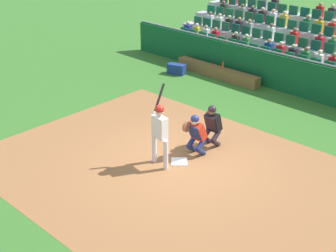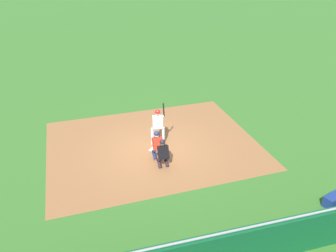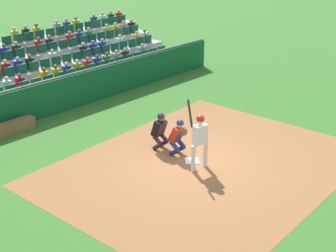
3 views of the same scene
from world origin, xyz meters
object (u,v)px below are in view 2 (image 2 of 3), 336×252
Objects in this scene: dugout_bench at (313,226)px; equipment_duffel_bag at (333,200)px; batter_at_plate at (158,123)px; home_plate_marker at (155,149)px; water_bottle_on_bench at (310,220)px; home_plate_umpire at (163,152)px; catcher_crouching at (158,143)px.

dugout_bench is 1.71m from equipment_duffel_bag.
home_plate_marker is at bearing -118.19° from batter_at_plate.
home_plate_umpire is at bearing 125.97° from water_bottle_on_bench.
dugout_bench is (3.51, -6.66, -0.89)m from batter_at_plate.
home_plate_umpire is 5.09× the size of water_bottle_on_bench.
home_plate_marker is at bearing 119.53° from water_bottle_on_bench.
water_bottle_on_bench is (3.52, -4.85, -0.14)m from home_plate_umpire.
home_plate_umpire is 6.11m from dugout_bench.
batter_at_plate reaches higher than home_plate_umpire.
batter_at_plate reaches higher than water_bottle_on_bench.
batter_at_plate reaches higher than home_plate_marker.
equipment_duffel_bag is (5.23, -5.29, 0.19)m from home_plate_marker.
equipment_duffel_bag reaches higher than home_plate_marker.
batter_at_plate is 7.48m from water_bottle_on_bench.
home_plate_marker is 7.45m from equipment_duffel_bag.
home_plate_umpire is at bearing 128.07° from dugout_bench.
home_plate_umpire reaches higher than home_plate_marker.
batter_at_plate is 0.55× the size of dugout_bench.
catcher_crouching is 6.75m from dugout_bench.
equipment_duffel_bag is (5.27, -4.68, -0.50)m from catcher_crouching.
batter_at_plate is at bearing 117.78° from dugout_bench.
batter_at_plate is 3.05× the size of equipment_duffel_bag.
catcher_crouching is 6.65m from water_bottle_on_bench.
dugout_bench reaches higher than home_plate_marker.
dugout_bench is at bearing -51.93° from home_plate_umpire.
home_plate_umpire is at bearing -86.93° from catcher_crouching.
home_plate_marker is 0.93m from catcher_crouching.
equipment_duffel_bag is at bearing -36.85° from home_plate_umpire.
dugout_bench is at bearing -58.62° from home_plate_marker.
home_plate_marker is 0.34× the size of home_plate_umpire.
home_plate_umpire is 0.32× the size of dugout_bench.
home_plate_umpire is at bearing -97.69° from batter_at_plate.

